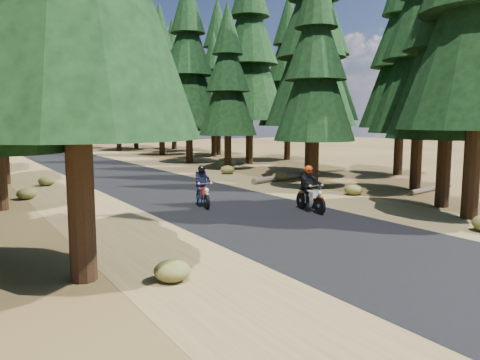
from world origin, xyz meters
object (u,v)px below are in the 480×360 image
log_near (288,177)px  rider_lead (310,196)px  rider_follow (203,193)px  log_far (431,189)px

log_near → rider_lead: rider_lead is taller
rider_lead → rider_follow: (-2.78, 2.86, -0.03)m
log_far → log_near: bearing=101.9°
log_far → rider_lead: size_ratio=2.02×
rider_follow → log_near: bearing=-135.0°
log_near → rider_follow: rider_follow is taller
log_near → log_far: bearing=-82.5°
log_far → rider_lead: bearing=174.8°
log_near → rider_follow: (-7.80, -4.80, 0.36)m
log_far → rider_follow: size_ratio=2.12×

